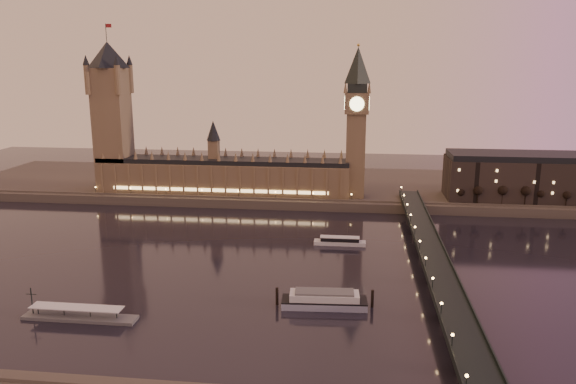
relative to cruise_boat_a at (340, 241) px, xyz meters
name	(u,v)px	position (x,y,z in m)	size (l,w,h in m)	color
ground	(246,261)	(-46.62, -31.50, -2.00)	(700.00, 700.00, 0.00)	black
far_embankment	(324,186)	(-16.62, 133.50, 1.00)	(560.00, 130.00, 6.00)	#423D35
palace_of_westminster	(223,172)	(-86.75, 89.50, 19.71)	(180.00, 26.62, 52.00)	brown
victoria_tower	(111,108)	(-166.62, 89.50, 63.79)	(31.68, 31.68, 118.00)	brown
big_ben	(357,114)	(7.36, 89.49, 61.96)	(17.68, 17.68, 104.00)	brown
westminster_bridge	(431,258)	(44.99, -31.50, 3.52)	(13.20, 260.00, 15.30)	black
city_block	(563,176)	(148.31, 99.44, 20.25)	(155.00, 45.00, 34.00)	black
bare_tree_0	(459,192)	(76.10, 77.50, 12.28)	(5.46, 5.46, 11.11)	black
bare_tree_1	(480,192)	(89.64, 77.50, 12.28)	(5.46, 5.46, 11.11)	black
bare_tree_2	(501,193)	(103.18, 77.50, 12.28)	(5.46, 5.46, 11.11)	black
bare_tree_3	(522,193)	(116.71, 77.50, 12.28)	(5.46, 5.46, 11.11)	black
bare_tree_4	(544,194)	(130.25, 77.50, 12.28)	(5.46, 5.46, 11.11)	black
bare_tree_5	(566,194)	(143.78, 77.50, 12.28)	(5.46, 5.46, 11.11)	black
cruise_boat_a	(340,241)	(0.00, 0.00, 0.00)	(28.33, 6.25, 4.53)	silver
moored_barge	(324,300)	(-3.87, -81.49, 1.13)	(40.35, 11.87, 7.41)	#909BB7
pontoon_pier	(79,316)	(-98.56, -104.20, -0.69)	(45.41, 7.57, 12.11)	#595B5E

